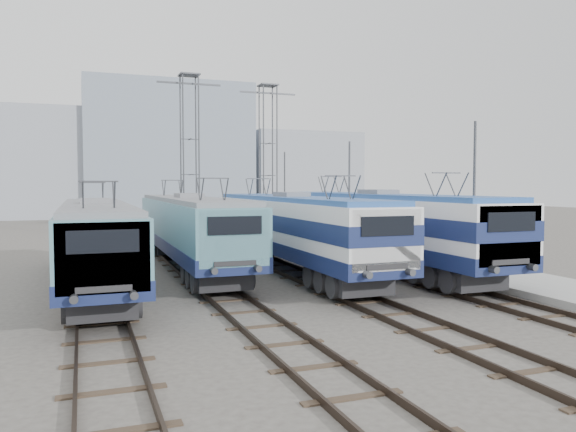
{
  "coord_description": "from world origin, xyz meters",
  "views": [
    {
      "loc": [
        -7.27,
        -17.88,
        4.28
      ],
      "look_at": [
        1.9,
        7.0,
        2.8
      ],
      "focal_mm": 35.0,
      "sensor_mm": 36.0,
      "label": 1
    }
  ],
  "objects_px": {
    "locomotive_far_left": "(96,237)",
    "catenary_tower_east": "(268,155)",
    "locomotive_center_left": "(190,226)",
    "locomotive_far_right": "(379,222)",
    "mast_rear": "(285,194)",
    "catenary_tower_west": "(190,151)",
    "locomotive_center_right": "(293,225)",
    "mast_front": "(474,203)",
    "mast_mid": "(349,197)"
  },
  "relations": [
    {
      "from": "locomotive_far_left",
      "to": "catenary_tower_east",
      "type": "height_order",
      "value": "catenary_tower_east"
    },
    {
      "from": "locomotive_far_left",
      "to": "locomotive_center_left",
      "type": "relative_size",
      "value": 0.96
    },
    {
      "from": "locomotive_far_right",
      "to": "catenary_tower_east",
      "type": "xyz_separation_m",
      "value": [
        -0.25,
        17.13,
        4.25
      ]
    },
    {
      "from": "locomotive_far_right",
      "to": "mast_rear",
      "type": "bearing_deg",
      "value": 84.47
    },
    {
      "from": "locomotive_far_right",
      "to": "catenary_tower_west",
      "type": "height_order",
      "value": "catenary_tower_west"
    },
    {
      "from": "locomotive_center_right",
      "to": "locomotive_far_right",
      "type": "distance_m",
      "value": 4.52
    },
    {
      "from": "mast_front",
      "to": "mast_mid",
      "type": "height_order",
      "value": "same"
    },
    {
      "from": "catenary_tower_west",
      "to": "mast_rear",
      "type": "relative_size",
      "value": 1.71
    },
    {
      "from": "locomotive_center_left",
      "to": "catenary_tower_west",
      "type": "xyz_separation_m",
      "value": [
        2.25,
        12.18,
        4.42
      ]
    },
    {
      "from": "mast_mid",
      "to": "mast_rear",
      "type": "bearing_deg",
      "value": 90.0
    },
    {
      "from": "locomotive_center_right",
      "to": "mast_front",
      "type": "distance_m",
      "value": 8.36
    },
    {
      "from": "mast_mid",
      "to": "locomotive_center_left",
      "type": "bearing_deg",
      "value": -158.95
    },
    {
      "from": "locomotive_center_right",
      "to": "locomotive_far_right",
      "type": "relative_size",
      "value": 0.97
    },
    {
      "from": "catenary_tower_east",
      "to": "catenary_tower_west",
      "type": "bearing_deg",
      "value": -162.9
    },
    {
      "from": "mast_mid",
      "to": "mast_rear",
      "type": "xyz_separation_m",
      "value": [
        0.0,
        12.0,
        0.0
      ]
    },
    {
      "from": "locomotive_far_left",
      "to": "catenary_tower_west",
      "type": "height_order",
      "value": "catenary_tower_west"
    },
    {
      "from": "mast_mid",
      "to": "mast_rear",
      "type": "distance_m",
      "value": 12.0
    },
    {
      "from": "catenary_tower_west",
      "to": "catenary_tower_east",
      "type": "relative_size",
      "value": 1.0
    },
    {
      "from": "catenary_tower_east",
      "to": "mast_mid",
      "type": "distance_m",
      "value": 10.69
    },
    {
      "from": "locomotive_far_left",
      "to": "locomotive_far_right",
      "type": "xyz_separation_m",
      "value": [
        13.5,
        0.61,
        0.24
      ]
    },
    {
      "from": "locomotive_far_left",
      "to": "locomotive_far_right",
      "type": "bearing_deg",
      "value": 2.6
    },
    {
      "from": "mast_front",
      "to": "mast_rear",
      "type": "bearing_deg",
      "value": 90.0
    },
    {
      "from": "catenary_tower_west",
      "to": "mast_front",
      "type": "relative_size",
      "value": 1.71
    },
    {
      "from": "catenary_tower_east",
      "to": "mast_mid",
      "type": "relative_size",
      "value": 1.71
    },
    {
      "from": "locomotive_center_right",
      "to": "mast_front",
      "type": "bearing_deg",
      "value": -39.92
    },
    {
      "from": "locomotive_center_right",
      "to": "mast_mid",
      "type": "bearing_deg",
      "value": 46.48
    },
    {
      "from": "locomotive_center_left",
      "to": "locomotive_center_right",
      "type": "xyz_separation_m",
      "value": [
        4.5,
        -2.51,
        0.1
      ]
    },
    {
      "from": "locomotive_center_left",
      "to": "mast_mid",
      "type": "relative_size",
      "value": 2.55
    },
    {
      "from": "locomotive_far_left",
      "to": "catenary_tower_west",
      "type": "bearing_deg",
      "value": 66.78
    },
    {
      "from": "locomotive_far_right",
      "to": "catenary_tower_west",
      "type": "distance_m",
      "value": 17.1
    },
    {
      "from": "locomotive_far_left",
      "to": "mast_front",
      "type": "distance_m",
      "value": 15.99
    },
    {
      "from": "mast_front",
      "to": "mast_mid",
      "type": "xyz_separation_m",
      "value": [
        0.0,
        12.0,
        0.0
      ]
    },
    {
      "from": "locomotive_far_right",
      "to": "mast_front",
      "type": "distance_m",
      "value": 5.33
    },
    {
      "from": "locomotive_far_left",
      "to": "locomotive_center_left",
      "type": "bearing_deg",
      "value": 38.35
    },
    {
      "from": "locomotive_far_right",
      "to": "mast_rear",
      "type": "relative_size",
      "value": 2.68
    },
    {
      "from": "catenary_tower_east",
      "to": "locomotive_far_right",
      "type": "bearing_deg",
      "value": -89.16
    },
    {
      "from": "locomotive_center_left",
      "to": "catenary_tower_east",
      "type": "xyz_separation_m",
      "value": [
        8.75,
        14.18,
        4.42
      ]
    },
    {
      "from": "catenary_tower_east",
      "to": "locomotive_center_left",
      "type": "bearing_deg",
      "value": -121.68
    },
    {
      "from": "locomotive_center_right",
      "to": "mast_rear",
      "type": "bearing_deg",
      "value": 71.23
    },
    {
      "from": "mast_front",
      "to": "mast_rear",
      "type": "height_order",
      "value": "same"
    },
    {
      "from": "locomotive_far_right",
      "to": "mast_mid",
      "type": "height_order",
      "value": "mast_mid"
    },
    {
      "from": "mast_mid",
      "to": "mast_rear",
      "type": "height_order",
      "value": "same"
    },
    {
      "from": "catenary_tower_west",
      "to": "locomotive_far_left",
      "type": "bearing_deg",
      "value": -113.22
    },
    {
      "from": "catenary_tower_west",
      "to": "catenary_tower_east",
      "type": "xyz_separation_m",
      "value": [
        6.5,
        2.0,
        0.0
      ]
    },
    {
      "from": "locomotive_far_right",
      "to": "mast_mid",
      "type": "distance_m",
      "value": 7.44
    },
    {
      "from": "catenary_tower_east",
      "to": "mast_front",
      "type": "bearing_deg",
      "value": -84.55
    },
    {
      "from": "locomotive_far_right",
      "to": "locomotive_center_left",
      "type": "bearing_deg",
      "value": 161.86
    },
    {
      "from": "locomotive_center_left",
      "to": "mast_front",
      "type": "height_order",
      "value": "mast_front"
    },
    {
      "from": "locomotive_center_right",
      "to": "locomotive_far_right",
      "type": "height_order",
      "value": "locomotive_far_right"
    },
    {
      "from": "locomotive_far_right",
      "to": "catenary_tower_east",
      "type": "distance_m",
      "value": 17.65
    }
  ]
}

